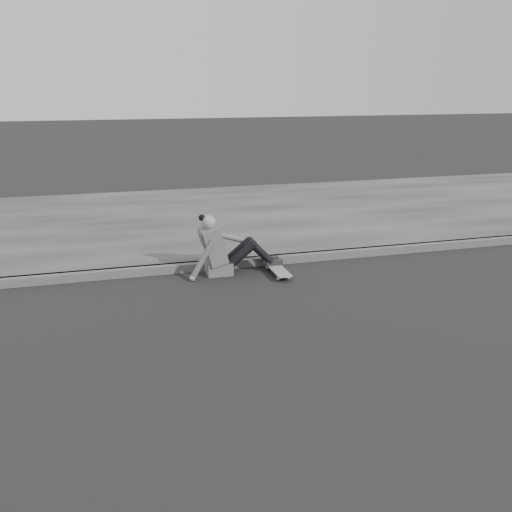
{
  "coord_description": "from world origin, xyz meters",
  "views": [
    {
      "loc": [
        -2.7,
        -5.24,
        2.61
      ],
      "look_at": [
        -0.81,
        1.45,
        0.5
      ],
      "focal_mm": 40.0,
      "sensor_mm": 36.0,
      "label": 1
    }
  ],
  "objects": [
    {
      "name": "curb",
      "position": [
        0.0,
        2.58,
        0.06
      ],
      "size": [
        24.0,
        0.16,
        0.12
      ],
      "primitive_type": "cube",
      "color": "#505050",
      "rests_on": "ground"
    },
    {
      "name": "skateboard",
      "position": [
        -0.31,
        2.1,
        0.07
      ],
      "size": [
        0.2,
        0.78,
        0.09
      ],
      "color": "#A2A39D",
      "rests_on": "ground"
    },
    {
      "name": "seated_woman",
      "position": [
        -1.04,
        2.34,
        0.36
      ],
      "size": [
        1.38,
        0.46,
        0.88
      ],
      "color": "#555558",
      "rests_on": "ground"
    },
    {
      "name": "ground",
      "position": [
        0.0,
        0.0,
        0.0
      ],
      "size": [
        80.0,
        80.0,
        0.0
      ],
      "primitive_type": "plane",
      "color": "black",
      "rests_on": "ground"
    },
    {
      "name": "sidewalk",
      "position": [
        0.0,
        5.6,
        0.06
      ],
      "size": [
        24.0,
        6.0,
        0.12
      ],
      "primitive_type": "cube",
      "color": "#3B3B3B",
      "rests_on": "ground"
    }
  ]
}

